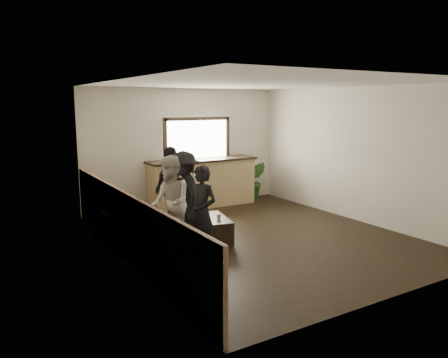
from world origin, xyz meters
TOP-DOWN VIEW (x-y plane):
  - ground at (0.00, 0.00)m, footprint 5.00×6.00m
  - room_shell at (-0.74, 0.00)m, footprint 5.01×6.01m
  - bar_counter at (0.30, 2.70)m, footprint 2.70×0.68m
  - sofa at (-2.15, 0.50)m, footprint 0.97×2.15m
  - coffee_table at (-0.81, 0.27)m, footprint 0.71×1.03m
  - cup_a at (-0.90, 0.48)m, footprint 0.18×0.18m
  - cup_b at (-0.76, 0.10)m, footprint 0.13×0.13m
  - potted_plant at (1.80, 2.65)m, footprint 0.66×0.60m
  - person_a at (-1.40, -0.44)m, footprint 0.54×0.64m
  - person_b at (-1.63, 0.25)m, footprint 0.73×0.87m
  - person_c at (-1.11, 0.77)m, footprint 0.72×1.10m
  - person_d at (-1.03, 1.50)m, footprint 1.02×0.78m

SIDE VIEW (x-z plane):
  - ground at x=0.00m, z-range -0.01..0.01m
  - coffee_table at x=-0.81m, z-range 0.00..0.42m
  - sofa at x=-2.15m, z-range 0.00..0.61m
  - cup_b at x=-0.76m, z-range 0.42..0.50m
  - cup_a at x=-0.90m, z-range 0.42..0.52m
  - potted_plant at x=1.80m, z-range 0.00..0.98m
  - bar_counter at x=0.30m, z-range -0.42..1.71m
  - person_a at x=-1.40m, z-range 0.00..1.49m
  - person_c at x=-1.11m, z-range 0.00..1.59m
  - person_b at x=-1.63m, z-range 0.00..1.60m
  - person_d at x=-1.03m, z-range 0.00..1.62m
  - room_shell at x=-0.74m, z-range 0.07..2.87m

